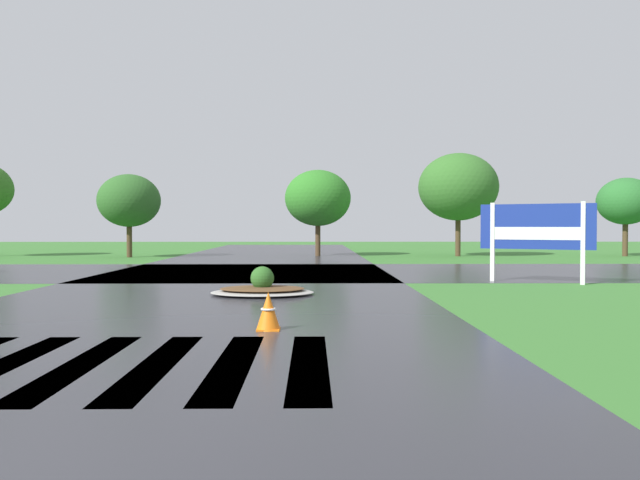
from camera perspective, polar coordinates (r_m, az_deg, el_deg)
name	(u,v)px	position (r m, az deg, el deg)	size (l,w,h in m)	color
asphalt_roadway	(205,303)	(13.44, -10.58, -5.71)	(9.85, 80.00, 0.01)	#2B2B30
asphalt_cross_road	(248,272)	(22.08, -6.69, -2.94)	(90.00, 8.86, 0.01)	#2B2B30
crosswalk_stripes	(119,364)	(7.82, -18.06, -10.87)	(4.95, 3.60, 0.01)	white
estate_billboard	(537,230)	(18.77, 19.39, 0.88)	(2.86, 1.51, 2.33)	white
median_island	(262,289)	(14.76, -5.36, -4.51)	(2.46, 1.76, 0.68)	#9E9B93
traffic_cone	(268,312)	(9.80, -4.80, -6.62)	(0.39, 0.39, 0.61)	orange
background_treeline	(166,188)	(33.81, -14.05, 4.69)	(46.85, 5.36, 6.24)	#4C3823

